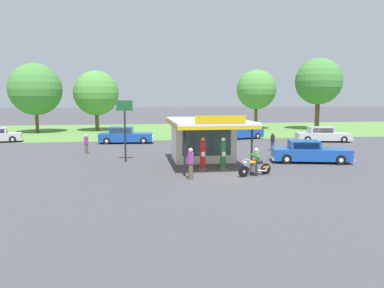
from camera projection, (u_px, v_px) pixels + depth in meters
ground_plane at (224, 176)px, 20.97m from camera, size 300.00×300.00×0.00m
grass_verge_strip at (172, 130)px, 50.39m from camera, size 120.00×24.00×0.01m
service_station_kiosk at (204, 136)px, 25.45m from camera, size 4.80×7.33×3.43m
gas_pump_nearside at (203, 155)px, 22.46m from camera, size 0.44×0.44×2.03m
gas_pump_offside at (223, 155)px, 22.66m from camera, size 0.44×0.44×1.99m
motorcycle_with_rider at (256, 164)px, 20.90m from camera, size 2.14×0.96×1.58m
featured_classic_sedan at (310, 153)px, 25.23m from camera, size 5.59×2.94×1.49m
parked_car_back_row_far_right at (125, 136)px, 35.92m from camera, size 5.42×2.26×1.58m
parked_car_back_row_centre at (322, 135)px, 37.08m from camera, size 5.63×2.85×1.51m
parked_car_back_row_centre_right at (241, 132)px, 39.63m from camera, size 5.35×3.13×1.58m
bystander_admiring_sedan at (273, 141)px, 30.68m from camera, size 0.34×0.34×1.51m
bystander_leaning_by_kiosk at (191, 163)px, 19.85m from camera, size 0.34×0.34×1.73m
bystander_chatting_near_pumps at (86, 144)px, 29.01m from camera, size 0.34×0.34×1.55m
tree_oak_left at (257, 90)px, 51.51m from camera, size 5.52×5.52×8.33m
tree_oak_distant_spare at (320, 82)px, 50.37m from camera, size 6.34×6.34×9.81m
tree_oak_centre at (96, 94)px, 48.85m from camera, size 5.92×5.92×8.00m
tree_oak_right at (36, 90)px, 45.86m from camera, size 6.47×6.47×8.69m
roadside_pole_sign at (125, 120)px, 25.11m from camera, size 1.10×0.12×4.23m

